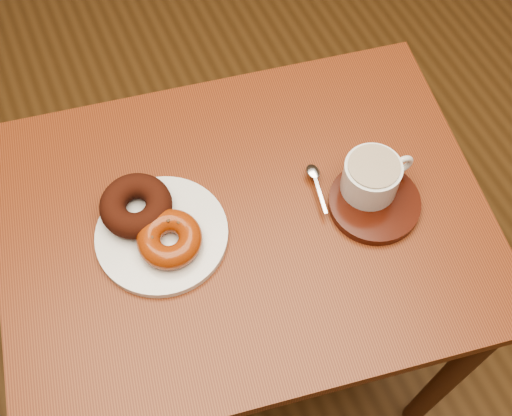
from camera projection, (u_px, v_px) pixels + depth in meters
name	position (u px, v px, depth m)	size (l,w,h in m)	color
ground	(243.00, 381.00, 1.64)	(6.00, 6.00, 0.00)	#56381B
cafe_table	(246.00, 250.00, 1.14)	(0.87, 0.71, 0.74)	brown
donut_plate	(162.00, 235.00, 1.01)	(0.21, 0.21, 0.01)	silver
donut_cinnamon	(136.00, 206.00, 1.01)	(0.11, 0.11, 0.04)	#35130A
donut_caramel	(170.00, 239.00, 0.98)	(0.12, 0.12, 0.04)	#8E360F
saucer	(374.00, 203.00, 1.04)	(0.15, 0.15, 0.02)	#320E06
coffee_cup	(372.00, 176.00, 1.02)	(0.12, 0.09, 0.06)	silver
teaspoon	(314.00, 176.00, 1.05)	(0.03, 0.10, 0.01)	silver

